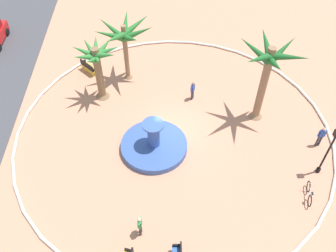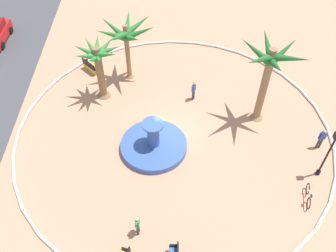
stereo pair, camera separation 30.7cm
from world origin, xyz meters
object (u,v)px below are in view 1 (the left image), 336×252
palm_tree_near_fountain (97,61)px  person_pedestrian_stroll (140,225)px  fountain (154,145)px  person_cyclist_helmet (321,136)px  lamppost (330,148)px  palm_tree_mid_plaza (268,67)px  person_cyclist_photo (193,90)px  palm_tree_by_curb (124,36)px  bicycle_red_frame (309,193)px  bench_north (89,68)px

palm_tree_near_fountain → person_pedestrian_stroll: palm_tree_near_fountain is taller
fountain → person_cyclist_helmet: fountain is taller
fountain → lamppost: 10.73m
fountain → palm_tree_near_fountain: bearing=36.1°
lamppost → person_cyclist_helmet: lamppost is taller
fountain → palm_tree_mid_plaza: (2.68, -7.35, 4.12)m
fountain → person_cyclist_photo: (4.73, -2.94, 0.57)m
palm_tree_by_curb → lamppost: size_ratio=1.25×
palm_tree_by_curb → palm_tree_mid_plaza: palm_tree_mid_plaza is taller
palm_tree_near_fountain → palm_tree_mid_plaza: bearing=-103.0°
lamppost → bicycle_red_frame: size_ratio=2.35×
fountain → person_cyclist_photo: bearing=-31.9°
person_cyclist_helmet → person_cyclist_photo: (4.90, 7.99, -0.04)m
palm_tree_near_fountain → person_cyclist_helmet: palm_tree_near_fountain is taller
palm_tree_near_fountain → lamppost: 16.05m
lamppost → bicycle_red_frame: bearing=146.4°
fountain → bicycle_red_frame: 9.97m
person_cyclist_helmet → bicycle_red_frame: bearing=154.8°
palm_tree_near_fountain → person_cyclist_photo: size_ratio=2.86×
palm_tree_mid_plaza → person_cyclist_helmet: size_ratio=3.65×
palm_tree_by_curb → palm_tree_mid_plaza: bearing=-117.2°
palm_tree_by_curb → person_cyclist_helmet: bearing=-120.6°
palm_tree_by_curb → bench_north: palm_tree_by_curb is taller
fountain → person_pedestrian_stroll: (-6.02, 0.81, 0.60)m
person_cyclist_helmet → fountain: bearing=89.1°
fountain → bench_north: (8.31, 5.18, 0.02)m
person_pedestrian_stroll → bicycle_red_frame: bearing=-79.1°
fountain → lamppost: (-2.30, -10.28, 1.99)m
palm_tree_by_curb → person_cyclist_helmet: 15.28m
palm_tree_near_fountain → bicycle_red_frame: 16.23m
bench_north → person_pedestrian_stroll: (-14.33, -4.37, 0.58)m
fountain → person_cyclist_helmet: (-0.17, -10.94, 0.62)m
bicycle_red_frame → bench_north: bearing=48.9°
bench_north → person_cyclist_helmet: person_cyclist_helmet is taller
fountain → palm_tree_by_curb: size_ratio=0.89×
palm_tree_mid_plaza → person_cyclist_helmet: palm_tree_mid_plaza is taller
fountain → lamppost: bearing=-102.6°
palm_tree_near_fountain → palm_tree_mid_plaza: size_ratio=0.75×
bench_north → lamppost: lamppost is taller
person_cyclist_photo → person_pedestrian_stroll: bearing=160.8°
person_cyclist_photo → person_pedestrian_stroll: (-10.75, 3.75, 0.02)m
person_cyclist_photo → person_pedestrian_stroll: person_pedestrian_stroll is taller
palm_tree_by_curb → person_pedestrian_stroll: palm_tree_by_curb is taller
bench_north → palm_tree_near_fountain: bearing=-156.1°
palm_tree_mid_plaza → person_pedestrian_stroll: palm_tree_mid_plaza is taller
palm_tree_by_curb → bicycle_red_frame: bearing=-136.4°
bicycle_red_frame → person_pedestrian_stroll: size_ratio=1.02×
bench_north → palm_tree_by_curb: bearing=-104.6°
lamppost → person_cyclist_photo: size_ratio=2.46×
person_cyclist_helmet → person_pedestrian_stroll: 13.13m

